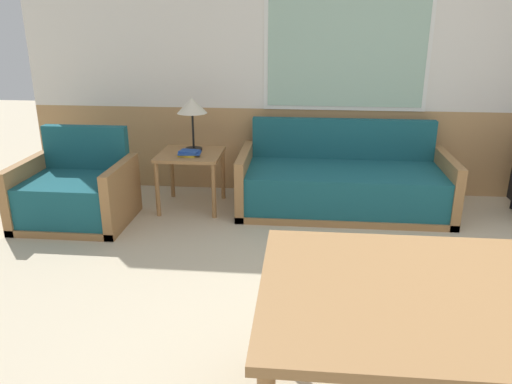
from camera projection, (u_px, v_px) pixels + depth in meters
The scene contains 7 objects.
ground_plane at pixel (446, 352), 2.70m from camera, with size 16.00×16.00×0.00m, color beige.
wall_back at pixel (390, 57), 4.72m from camera, with size 7.20×0.09×2.70m.
couch at pixel (343, 185), 4.63m from camera, with size 1.91×0.86×0.79m.
armchair at pixel (76, 195), 4.35m from camera, with size 0.93×0.75×0.79m.
side_table at pixel (191, 161), 4.63m from camera, with size 0.57×0.57×0.53m.
table_lamp at pixel (192, 108), 4.56m from camera, with size 0.28×0.28×0.49m.
book_stack at pixel (189, 153), 4.50m from camera, with size 0.21×0.18×0.05m.
Camera 1 is at (-0.81, -2.35, 1.71)m, focal length 35.00 mm.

